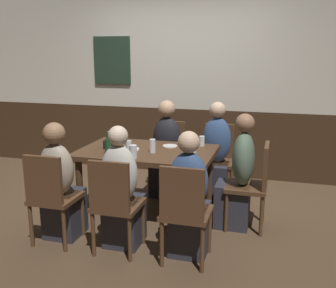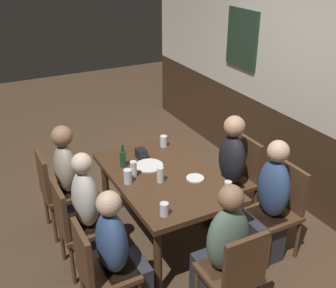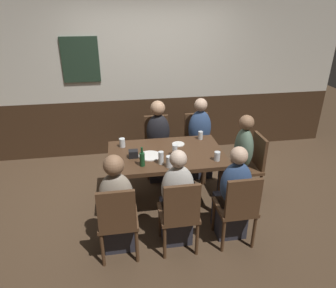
{
  "view_description": "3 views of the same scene",
  "coord_description": "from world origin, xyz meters",
  "px_view_note": "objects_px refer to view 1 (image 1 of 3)",
  "views": [
    {
      "loc": [
        1.32,
        -3.79,
        1.76
      ],
      "look_at": [
        0.23,
        -0.01,
        0.82
      ],
      "focal_mm": 41.9,
      "sensor_mm": 36.0,
      "label": 1
    },
    {
      "loc": [
        2.97,
        -1.52,
        2.69
      ],
      "look_at": [
        -0.13,
        0.11,
        0.97
      ],
      "focal_mm": 44.9,
      "sensor_mm": 36.0,
      "label": 2
    },
    {
      "loc": [
        -0.53,
        -3.37,
        2.46
      ],
      "look_at": [
        0.02,
        -0.03,
        0.87
      ],
      "focal_mm": 33.12,
      "sensor_mm": 36.0,
      "label": 3
    }
  ],
  "objects_px": {
    "pint_glass_pale": "(202,142)",
    "plate_white_small": "(170,146)",
    "chair_right_near": "(185,209)",
    "person_left_near": "(61,190)",
    "person_right_near": "(189,204)",
    "highball_clear": "(111,137)",
    "chair_right_far": "(218,156)",
    "person_head_east": "(238,180)",
    "chair_mid_near": "(115,201)",
    "chair_left_near": "(51,194)",
    "beer_bottle_green": "(108,146)",
    "person_mid_near": "(122,197)",
    "chair_head_east": "(254,181)",
    "chair_mid_far": "(169,152)",
    "person_mid_far": "(166,155)",
    "person_right_far": "(216,159)",
    "pint_glass_amber": "(193,156)",
    "tumbler_water": "(152,147)",
    "condiment_caddy": "(110,144)",
    "beer_glass_half": "(129,149)",
    "dining_table": "(147,158)",
    "tumbler_short": "(133,152)",
    "plate_white_large": "(126,149)"
  },
  "relations": [
    {
      "from": "pint_glass_pale",
      "to": "plate_white_small",
      "type": "relative_size",
      "value": 0.69
    },
    {
      "from": "chair_right_near",
      "to": "person_left_near",
      "type": "relative_size",
      "value": 0.77
    },
    {
      "from": "person_right_near",
      "to": "highball_clear",
      "type": "distance_m",
      "value": 1.54
    },
    {
      "from": "chair_right_far",
      "to": "highball_clear",
      "type": "bearing_deg",
      "value": -152.06
    },
    {
      "from": "person_head_east",
      "to": "plate_white_small",
      "type": "height_order",
      "value": "person_head_east"
    },
    {
      "from": "chair_mid_near",
      "to": "chair_left_near",
      "type": "relative_size",
      "value": 1.0
    },
    {
      "from": "chair_right_far",
      "to": "beer_bottle_green",
      "type": "relative_size",
      "value": 3.81
    },
    {
      "from": "person_left_near",
      "to": "highball_clear",
      "type": "height_order",
      "value": "person_left_near"
    },
    {
      "from": "person_mid_near",
      "to": "highball_clear",
      "type": "height_order",
      "value": "person_mid_near"
    },
    {
      "from": "chair_head_east",
      "to": "chair_mid_far",
      "type": "relative_size",
      "value": 1.0
    },
    {
      "from": "person_mid_far",
      "to": "beer_bottle_green",
      "type": "bearing_deg",
      "value": -107.87
    },
    {
      "from": "chair_head_east",
      "to": "person_right_far",
      "type": "bearing_deg",
      "value": 125.25
    },
    {
      "from": "chair_right_near",
      "to": "pint_glass_amber",
      "type": "height_order",
      "value": "chair_right_near"
    },
    {
      "from": "person_mid_far",
      "to": "person_left_near",
      "type": "xyz_separation_m",
      "value": [
        -0.62,
        -1.42,
        -0.02
      ]
    },
    {
      "from": "chair_mid_near",
      "to": "pint_glass_pale",
      "type": "height_order",
      "value": "chair_mid_near"
    },
    {
      "from": "chair_right_near",
      "to": "person_left_near",
      "type": "bearing_deg",
      "value": 172.57
    },
    {
      "from": "chair_mid_far",
      "to": "tumbler_water",
      "type": "distance_m",
      "value": 1.01
    },
    {
      "from": "chair_mid_near",
      "to": "person_mid_near",
      "type": "xyz_separation_m",
      "value": [
        0.0,
        0.16,
        -0.02
      ]
    },
    {
      "from": "person_mid_far",
      "to": "person_mid_near",
      "type": "bearing_deg",
      "value": -90.0
    },
    {
      "from": "chair_mid_far",
      "to": "condiment_caddy",
      "type": "relative_size",
      "value": 8.0
    },
    {
      "from": "beer_glass_half",
      "to": "chair_right_far",
      "type": "bearing_deg",
      "value": 57.39
    },
    {
      "from": "chair_right_far",
      "to": "pint_glass_pale",
      "type": "xyz_separation_m",
      "value": [
        -0.1,
        -0.54,
        0.29
      ]
    },
    {
      "from": "person_head_east",
      "to": "tumbler_water",
      "type": "distance_m",
      "value": 0.93
    },
    {
      "from": "person_right_near",
      "to": "tumbler_water",
      "type": "bearing_deg",
      "value": 130.73
    },
    {
      "from": "person_left_near",
      "to": "beer_glass_half",
      "type": "height_order",
      "value": "person_left_near"
    },
    {
      "from": "chair_head_east",
      "to": "pint_glass_pale",
      "type": "bearing_deg",
      "value": 150.96
    },
    {
      "from": "person_head_east",
      "to": "chair_mid_far",
      "type": "bearing_deg",
      "value": 137.89
    },
    {
      "from": "chair_left_near",
      "to": "person_head_east",
      "type": "xyz_separation_m",
      "value": [
        1.59,
        0.87,
        -0.0
      ]
    },
    {
      "from": "chair_mid_near",
      "to": "person_left_near",
      "type": "distance_m",
      "value": 0.64
    },
    {
      "from": "chair_head_east",
      "to": "person_head_east",
      "type": "distance_m",
      "value": 0.16
    },
    {
      "from": "person_head_east",
      "to": "plate_white_small",
      "type": "distance_m",
      "value": 0.84
    },
    {
      "from": "person_right_far",
      "to": "pint_glass_amber",
      "type": "distance_m",
      "value": 1.04
    },
    {
      "from": "highball_clear",
      "to": "beer_glass_half",
      "type": "bearing_deg",
      "value": -50.86
    },
    {
      "from": "chair_mid_near",
      "to": "condiment_caddy",
      "type": "xyz_separation_m",
      "value": [
        -0.41,
        0.82,
        0.29
      ]
    },
    {
      "from": "dining_table",
      "to": "plate_white_small",
      "type": "relative_size",
      "value": 8.76
    },
    {
      "from": "chair_mid_near",
      "to": "person_left_near",
      "type": "bearing_deg",
      "value": 165.38
    },
    {
      "from": "beer_bottle_green",
      "to": "chair_right_near",
      "type": "bearing_deg",
      "value": -32.2
    },
    {
      "from": "beer_glass_half",
      "to": "tumbler_water",
      "type": "bearing_deg",
      "value": 42.09
    },
    {
      "from": "person_mid_far",
      "to": "plate_white_small",
      "type": "distance_m",
      "value": 0.59
    },
    {
      "from": "dining_table",
      "to": "tumbler_short",
      "type": "height_order",
      "value": "tumbler_short"
    },
    {
      "from": "beer_bottle_green",
      "to": "beer_glass_half",
      "type": "bearing_deg",
      "value": 3.7
    },
    {
      "from": "person_right_far",
      "to": "person_mid_near",
      "type": "relative_size",
      "value": 1.04
    },
    {
      "from": "highball_clear",
      "to": "condiment_caddy",
      "type": "relative_size",
      "value": 1.05
    },
    {
      "from": "highball_clear",
      "to": "plate_white_large",
      "type": "distance_m",
      "value": 0.45
    },
    {
      "from": "person_mid_near",
      "to": "tumbler_short",
      "type": "xyz_separation_m",
      "value": [
        -0.02,
        0.35,
        0.32
      ]
    },
    {
      "from": "pint_glass_pale",
      "to": "person_right_near",
      "type": "bearing_deg",
      "value": -84.45
    },
    {
      "from": "person_mid_far",
      "to": "person_head_east",
      "type": "bearing_deg",
      "value": -36.37
    },
    {
      "from": "pint_glass_amber",
      "to": "highball_clear",
      "type": "bearing_deg",
      "value": 153.14
    },
    {
      "from": "chair_mid_near",
      "to": "tumbler_short",
      "type": "xyz_separation_m",
      "value": [
        -0.02,
        0.52,
        0.3
      ]
    },
    {
      "from": "chair_right_near",
      "to": "plate_white_small",
      "type": "relative_size",
      "value": 5.44
    }
  ]
}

